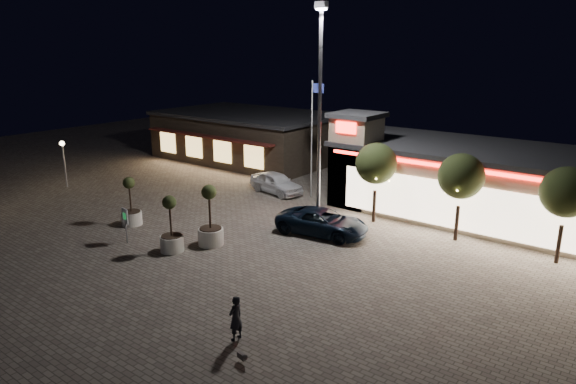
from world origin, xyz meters
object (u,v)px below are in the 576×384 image
Objects in this scene: white_sedan at (276,183)px; pedestrian at (236,318)px; pickup_truck at (322,222)px; valet_sign at (125,219)px; planter_left at (131,210)px; planter_mid at (171,234)px.

white_sedan is 19.16m from pedestrian.
pickup_truck is 3.08× the size of pedestrian.
valet_sign reaches higher than white_sedan.
pedestrian is (3.55, -10.79, 0.12)m from pickup_truck.
white_sedan is 10.79m from planter_left.
white_sedan reaches higher than pickup_truck.
pedestrian is 0.57× the size of planter_mid.
planter_mid is (-4.73, -6.75, 0.20)m from pickup_truck.
white_sedan is at bearing 76.88° from planter_left.
pedestrian is 14.33m from planter_left.
white_sedan is 12.02m from planter_mid.
planter_mid reaches higher than planter_left.
valet_sign reaches higher than pedestrian.
planter_left is 0.98× the size of planter_mid.
pedestrian is at bearing -21.57° from planter_left.
pickup_truck is at bearing -113.34° from white_sedan.
pedestrian reaches higher than pickup_truck.
pickup_truck is 1.78× the size of planter_left.
white_sedan is 1.49× the size of planter_mid.
planter_mid is at bearing -13.67° from planter_left.
planter_mid is at bearing 135.95° from pickup_truck.
planter_left reaches higher than valet_sign.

